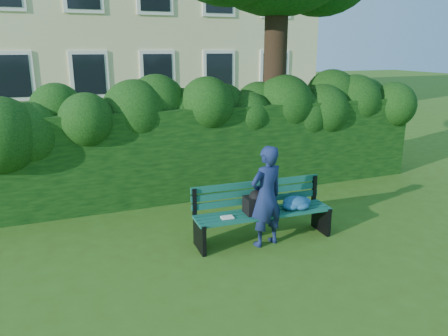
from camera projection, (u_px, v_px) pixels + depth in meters
name	position (u px, v px, depth m)	size (l,w,h in m)	color
ground	(238.00, 233.00, 7.09)	(80.00, 80.00, 0.00)	#385817
hedge	(194.00, 151.00, 8.81)	(10.00, 1.00, 1.80)	black
park_bench	(269.00, 208.00, 6.79)	(2.19, 0.66, 0.89)	#0E4739
man_reading	(266.00, 196.00, 6.50)	(0.57, 0.37, 1.55)	navy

